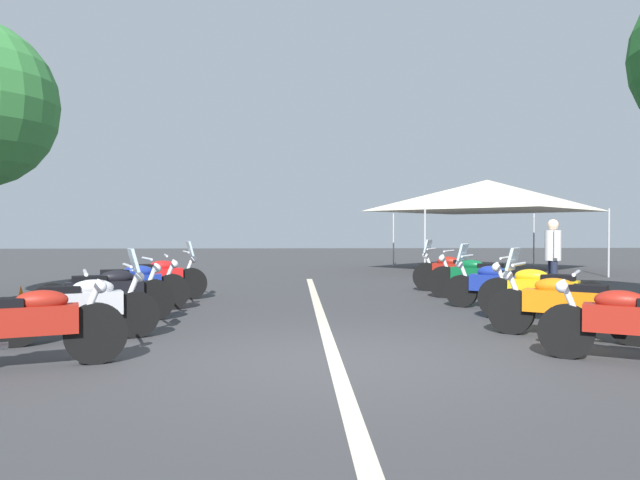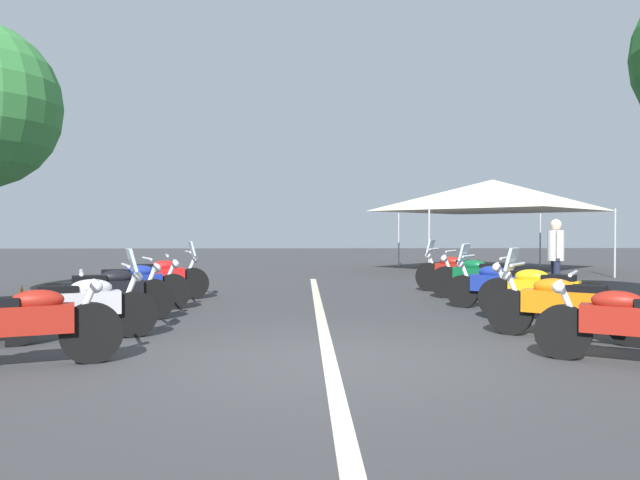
# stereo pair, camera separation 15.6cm
# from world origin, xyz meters

# --- Properties ---
(ground_plane) EXTENTS (80.00, 80.00, 0.00)m
(ground_plane) POSITION_xyz_m (0.00, 0.00, 0.00)
(ground_plane) COLOR #38383A
(lane_centre_stripe) EXTENTS (15.01, 0.16, 0.01)m
(lane_centre_stripe) POSITION_xyz_m (3.41, 0.00, 0.00)
(lane_centre_stripe) COLOR beige
(lane_centre_stripe) RESTS_ON ground_plane
(motorcycle_left_row_0) EXTENTS (0.94, 1.99, 1.01)m
(motorcycle_left_row_0) POSITION_xyz_m (-0.26, 3.24, 0.46)
(motorcycle_left_row_0) COLOR black
(motorcycle_left_row_0) RESTS_ON ground_plane
(motorcycle_left_row_1) EXTENTS (1.02, 1.93, 1.20)m
(motorcycle_left_row_1) POSITION_xyz_m (1.26, 3.20, 0.46)
(motorcycle_left_row_1) COLOR black
(motorcycle_left_row_1) RESTS_ON ground_plane
(motorcycle_left_row_2) EXTENTS (1.11, 1.99, 1.01)m
(motorcycle_left_row_2) POSITION_xyz_m (2.75, 3.35, 0.46)
(motorcycle_left_row_2) COLOR black
(motorcycle_left_row_2) RESTS_ON ground_plane
(motorcycle_left_row_3) EXTENTS (0.83, 2.13, 1.00)m
(motorcycle_left_row_3) POSITION_xyz_m (4.19, 3.39, 0.46)
(motorcycle_left_row_3) COLOR black
(motorcycle_left_row_3) RESTS_ON ground_plane
(motorcycle_left_row_4) EXTENTS (0.96, 2.10, 1.22)m
(motorcycle_left_row_4) POSITION_xyz_m (5.74, 3.29, 0.47)
(motorcycle_left_row_4) COLOR black
(motorcycle_left_row_4) RESTS_ON ground_plane
(motorcycle_right_row_0) EXTENTS (1.17, 1.84, 0.98)m
(motorcycle_right_row_0) POSITION_xyz_m (-0.33, -3.22, 0.45)
(motorcycle_right_row_0) COLOR black
(motorcycle_right_row_0) RESTS_ON ground_plane
(motorcycle_right_row_1) EXTENTS (1.36, 1.82, 1.20)m
(motorcycle_right_row_1) POSITION_xyz_m (1.17, -3.15, 0.46)
(motorcycle_right_row_1) COLOR black
(motorcycle_right_row_1) RESTS_ON ground_plane
(motorcycle_right_row_2) EXTENTS (1.25, 1.78, 1.02)m
(motorcycle_right_row_2) POSITION_xyz_m (2.61, -3.44, 0.47)
(motorcycle_right_row_2) COLOR black
(motorcycle_right_row_2) RESTS_ON ground_plane
(motorcycle_right_row_3) EXTENTS (1.29, 1.79, 1.19)m
(motorcycle_right_row_3) POSITION_xyz_m (4.06, -3.27, 0.46)
(motorcycle_right_row_3) COLOR black
(motorcycle_right_row_3) RESTS_ON ground_plane
(motorcycle_right_row_4) EXTENTS (1.30, 1.92, 1.02)m
(motorcycle_right_row_4) POSITION_xyz_m (5.59, -3.37, 0.47)
(motorcycle_right_row_4) COLOR black
(motorcycle_right_row_4) RESTS_ON ground_plane
(motorcycle_right_row_5) EXTENTS (1.14, 1.83, 1.23)m
(motorcycle_right_row_5) POSITION_xyz_m (7.10, -3.27, 0.48)
(motorcycle_right_row_5) COLOR black
(motorcycle_right_row_5) RESTS_ON ground_plane
(traffic_cone_0) EXTENTS (0.36, 0.36, 0.61)m
(traffic_cone_0) POSITION_xyz_m (2.68, 4.60, 0.29)
(traffic_cone_0) COLOR orange
(traffic_cone_0) RESTS_ON ground_plane
(bystander_2) EXTENTS (0.52, 0.32, 1.66)m
(bystander_2) POSITION_xyz_m (5.35, -4.83, 0.97)
(bystander_2) COLOR #1E2338
(bystander_2) RESTS_ON ground_plane
(event_tent) EXTENTS (6.29, 6.29, 3.20)m
(event_tent) POSITION_xyz_m (14.00, -6.32, 2.65)
(event_tent) COLOR beige
(event_tent) RESTS_ON ground_plane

